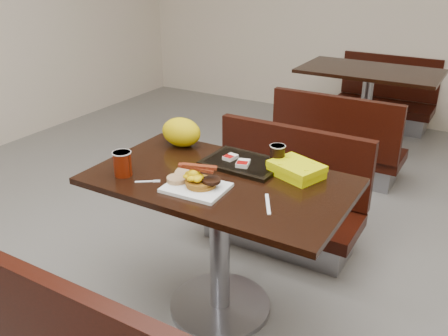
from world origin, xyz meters
The scene contains 23 objects.
floor centered at (0.00, 0.00, 0.00)m, with size 6.00×7.00×0.01m, color gray.
table_near centered at (0.00, 0.00, 0.38)m, with size 1.20×0.70×0.75m, color black, non-canonical shape.
bench_near_n centered at (0.00, 0.70, 0.36)m, with size 1.00×0.46×0.72m, color black, non-canonical shape.
table_far centered at (0.00, 2.60, 0.38)m, with size 1.20×0.70×0.75m, color black, non-canonical shape.
bench_far_s centered at (0.00, 1.90, 0.36)m, with size 1.00×0.46×0.72m, color black, non-canonical shape.
bench_far_n centered at (0.00, 3.30, 0.36)m, with size 1.00×0.46×0.72m, color black, non-canonical shape.
platter centered at (-0.03, -0.15, 0.76)m, with size 0.27×0.21×0.02m, color white.
pancake_stack centered at (-0.01, -0.13, 0.78)m, with size 0.13×0.13×0.03m, color #885E16.
sausage_patty centered at (0.03, -0.13, 0.80)m, with size 0.08×0.08×0.01m, color black.
scrambled_eggs centered at (-0.04, -0.15, 0.82)m, with size 0.09×0.08×0.05m, color yellow.
bacon_strips centered at (-0.04, -0.14, 0.85)m, with size 0.16×0.07×0.01m, color #400407, non-canonical shape.
muffin_bottom centered at (-0.13, -0.15, 0.78)m, with size 0.09×0.09×0.02m, color tan.
muffin_top centered at (-0.12, -0.11, 0.79)m, with size 0.09×0.09×0.02m, color tan.
coffee_cup_near centered at (-0.40, -0.20, 0.81)m, with size 0.08×0.08×0.12m, color maroon.
fork centered at (-0.28, -0.21, 0.75)m, with size 0.11×0.02×0.00m, color white, non-canonical shape.
knife centered at (0.30, -0.11, 0.75)m, with size 0.18×0.01×0.00m, color white.
condiment_ketchup centered at (-0.14, 0.04, 0.76)m, with size 0.04×0.03×0.01m, color #8C0504.
tray centered at (0.02, 0.19, 0.76)m, with size 0.37×0.27×0.02m, color black.
hashbrown_sleeve_left centered at (-0.05, 0.19, 0.78)m, with size 0.05×0.07×0.02m, color silver.
hashbrown_sleeve_right centered at (0.04, 0.15, 0.78)m, with size 0.06×0.08×0.02m, color silver.
coffee_cup_far centered at (0.18, 0.24, 0.82)m, with size 0.07×0.07×0.10m, color black.
clamshell centered at (0.29, 0.21, 0.78)m, with size 0.23×0.17×0.06m, color #DBE003.
paper_bag centered at (-0.39, 0.25, 0.83)m, with size 0.22×0.16×0.15m, color #D8B607.
Camera 1 is at (1.03, -1.72, 1.70)m, focal length 38.73 mm.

